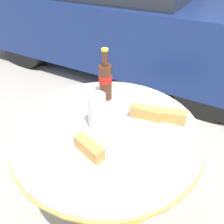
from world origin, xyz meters
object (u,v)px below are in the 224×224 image
object	(u,v)px
cola_bottle_left	(105,80)
lunch_plate_far	(157,118)
drinking_glass	(97,113)
bistro_table	(108,152)
lunch_plate_near	(90,152)
parked_car	(128,18)

from	to	relation	value
cola_bottle_left	lunch_plate_far	distance (m)	0.30
drinking_glass	lunch_plate_far	world-z (taller)	drinking_glass
bistro_table	lunch_plate_far	world-z (taller)	lunch_plate_far
cola_bottle_left	lunch_plate_near	xyz separation A→B (m)	(0.14, -0.35, -0.08)
cola_bottle_left	lunch_plate_near	size ratio (longest dim) A/B	1.19
bistro_table	cola_bottle_left	xyz separation A→B (m)	(-0.12, 0.18, 0.25)
bistro_table	lunch_plate_near	size ratio (longest dim) A/B	3.73
parked_car	lunch_plate_near	bearing A→B (deg)	-67.25
bistro_table	drinking_glass	size ratio (longest dim) A/B	5.04
cola_bottle_left	parked_car	distance (m)	2.13
bistro_table	drinking_glass	xyz separation A→B (m)	(-0.03, -0.02, 0.22)
lunch_plate_near	lunch_plate_far	bearing A→B (deg)	64.84
lunch_plate_far	parked_car	distance (m)	2.29
cola_bottle_left	parked_car	xyz separation A→B (m)	(-0.82, 1.95, -0.22)
parked_car	drinking_glass	bearing A→B (deg)	-67.21
lunch_plate_far	parked_car	world-z (taller)	parked_car
bistro_table	lunch_plate_far	distance (m)	0.27
bistro_table	cola_bottle_left	bearing A→B (deg)	122.33
bistro_table	drinking_glass	distance (m)	0.23
lunch_plate_near	parked_car	distance (m)	2.50
lunch_plate_far	lunch_plate_near	bearing A→B (deg)	-115.16
drinking_glass	lunch_plate_far	xyz separation A→B (m)	(0.20, 0.15, -0.05)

